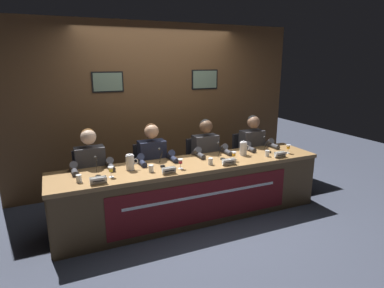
% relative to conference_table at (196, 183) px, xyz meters
% --- Properties ---
extents(ground_plane, '(12.00, 12.00, 0.00)m').
position_rel_conference_table_xyz_m(ground_plane, '(-0.00, 0.11, -0.51)').
color(ground_plane, '#383D4C').
extents(wall_back_panelled, '(4.73, 0.14, 2.60)m').
position_rel_conference_table_xyz_m(wall_back_panelled, '(-0.00, 1.44, 0.79)').
color(wall_back_panelled, brown).
rests_on(wall_back_panelled, ground_plane).
extents(conference_table, '(3.53, 0.74, 0.75)m').
position_rel_conference_table_xyz_m(conference_table, '(0.00, 0.00, 0.00)').
color(conference_table, olive).
rests_on(conference_table, ground_plane).
extents(chair_far_left, '(0.44, 0.44, 0.89)m').
position_rel_conference_table_xyz_m(chair_far_left, '(-1.21, 0.66, -0.08)').
color(chair_far_left, black).
rests_on(chair_far_left, ground_plane).
extents(panelist_far_left, '(0.51, 0.48, 1.22)m').
position_rel_conference_table_xyz_m(panelist_far_left, '(-1.21, 0.47, 0.20)').
color(panelist_far_left, black).
rests_on(panelist_far_left, ground_plane).
extents(nameplate_far_left, '(0.18, 0.06, 0.08)m').
position_rel_conference_table_xyz_m(nameplate_far_left, '(-1.21, -0.16, 0.28)').
color(nameplate_far_left, white).
rests_on(nameplate_far_left, conference_table).
extents(juice_glass_far_left, '(0.06, 0.06, 0.12)m').
position_rel_conference_table_xyz_m(juice_glass_far_left, '(-1.05, 0.00, 0.32)').
color(juice_glass_far_left, white).
rests_on(juice_glass_far_left, conference_table).
extents(water_cup_far_left, '(0.06, 0.06, 0.08)m').
position_rel_conference_table_xyz_m(water_cup_far_left, '(-1.40, -0.02, 0.28)').
color(water_cup_far_left, silver).
rests_on(water_cup_far_left, conference_table).
extents(microphone_far_left, '(0.06, 0.17, 0.22)m').
position_rel_conference_table_xyz_m(microphone_far_left, '(-1.19, 0.10, 0.31)').
color(microphone_far_left, black).
rests_on(microphone_far_left, conference_table).
extents(chair_center_left, '(0.44, 0.44, 0.89)m').
position_rel_conference_table_xyz_m(chair_center_left, '(-0.40, 0.66, -0.08)').
color(chair_center_left, black).
rests_on(chair_center_left, ground_plane).
extents(panelist_center_left, '(0.51, 0.48, 1.22)m').
position_rel_conference_table_xyz_m(panelist_center_left, '(-0.40, 0.47, 0.20)').
color(panelist_center_left, black).
rests_on(panelist_center_left, ground_plane).
extents(nameplate_center_left, '(0.16, 0.06, 0.08)m').
position_rel_conference_table_xyz_m(nameplate_center_left, '(-0.41, -0.16, 0.28)').
color(nameplate_center_left, white).
rests_on(nameplate_center_left, conference_table).
extents(juice_glass_center_left, '(0.06, 0.06, 0.12)m').
position_rel_conference_table_xyz_m(juice_glass_center_left, '(-0.22, -0.05, 0.32)').
color(juice_glass_center_left, white).
rests_on(juice_glass_center_left, conference_table).
extents(water_cup_center_left, '(0.06, 0.06, 0.08)m').
position_rel_conference_table_xyz_m(water_cup_center_left, '(-0.59, -0.01, 0.28)').
color(water_cup_center_left, silver).
rests_on(water_cup_center_left, conference_table).
extents(microphone_center_left, '(0.06, 0.17, 0.22)m').
position_rel_conference_table_xyz_m(microphone_center_left, '(-0.40, 0.14, 0.31)').
color(microphone_center_left, black).
rests_on(microphone_center_left, conference_table).
extents(chair_center_right, '(0.44, 0.44, 0.89)m').
position_rel_conference_table_xyz_m(chair_center_right, '(0.40, 0.66, -0.08)').
color(chair_center_right, black).
rests_on(chair_center_right, ground_plane).
extents(panelist_center_right, '(0.51, 0.48, 1.22)m').
position_rel_conference_table_xyz_m(panelist_center_right, '(0.40, 0.47, 0.20)').
color(panelist_center_right, black).
rests_on(panelist_center_right, ground_plane).
extents(nameplate_center_right, '(0.19, 0.06, 0.08)m').
position_rel_conference_table_xyz_m(nameplate_center_right, '(0.39, -0.16, 0.28)').
color(nameplate_center_right, white).
rests_on(nameplate_center_right, conference_table).
extents(juice_glass_center_right, '(0.06, 0.06, 0.12)m').
position_rel_conference_table_xyz_m(juice_glass_center_right, '(0.53, -0.03, 0.32)').
color(juice_glass_center_right, white).
rests_on(juice_glass_center_right, conference_table).
extents(water_cup_center_right, '(0.06, 0.06, 0.08)m').
position_rel_conference_table_xyz_m(water_cup_center_right, '(0.18, -0.05, 0.28)').
color(water_cup_center_right, silver).
rests_on(water_cup_center_right, conference_table).
extents(microphone_center_right, '(0.06, 0.17, 0.22)m').
position_rel_conference_table_xyz_m(microphone_center_right, '(0.43, 0.11, 0.31)').
color(microphone_center_right, black).
rests_on(microphone_center_right, conference_table).
extents(chair_far_right, '(0.44, 0.44, 0.89)m').
position_rel_conference_table_xyz_m(chair_far_right, '(1.21, 0.66, -0.08)').
color(chair_far_right, black).
rests_on(chair_far_right, ground_plane).
extents(panelist_far_right, '(0.51, 0.48, 1.22)m').
position_rel_conference_table_xyz_m(panelist_far_right, '(1.21, 0.47, 0.20)').
color(panelist_far_right, black).
rests_on(panelist_far_right, ground_plane).
extents(nameplate_far_right, '(0.18, 0.06, 0.08)m').
position_rel_conference_table_xyz_m(nameplate_far_right, '(1.20, -0.16, 0.28)').
color(nameplate_far_right, white).
rests_on(nameplate_far_right, conference_table).
extents(juice_glass_far_right, '(0.06, 0.06, 0.12)m').
position_rel_conference_table_xyz_m(juice_glass_far_right, '(1.43, -0.04, 0.32)').
color(juice_glass_far_right, white).
rests_on(juice_glass_far_right, conference_table).
extents(water_cup_far_right, '(0.06, 0.06, 0.08)m').
position_rel_conference_table_xyz_m(water_cup_far_right, '(1.06, -0.05, 0.28)').
color(water_cup_far_right, silver).
rests_on(water_cup_far_right, conference_table).
extents(microphone_far_right, '(0.06, 0.17, 0.22)m').
position_rel_conference_table_xyz_m(microphone_far_right, '(1.20, 0.14, 0.31)').
color(microphone_far_right, black).
rests_on(microphone_far_right, conference_table).
extents(water_pitcher_left_side, '(0.15, 0.10, 0.21)m').
position_rel_conference_table_xyz_m(water_pitcher_left_side, '(-0.79, 0.16, 0.33)').
color(water_pitcher_left_side, silver).
rests_on(water_pitcher_left_side, conference_table).
extents(water_pitcher_right_side, '(0.15, 0.10, 0.21)m').
position_rel_conference_table_xyz_m(water_pitcher_right_side, '(0.80, 0.14, 0.33)').
color(water_pitcher_right_side, silver).
rests_on(water_pitcher_right_side, conference_table).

